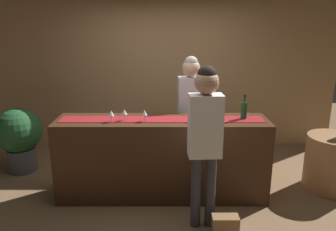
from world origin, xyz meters
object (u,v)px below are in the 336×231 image
wine_glass_mid_counter (125,112)px  wine_glass_far_end (112,113)px  round_side_table (332,163)px  potted_plant_tall (20,135)px  bartender (191,104)px  wine_bottle_clear (207,110)px  customer_sipping (206,130)px  wine_bottle_green (245,110)px  handbag (226,226)px  wine_glass_near_customer (145,113)px

wine_glass_mid_counter → wine_glass_far_end: same height
wine_glass_far_end → round_side_table: size_ratio=0.19×
wine_glass_far_end → potted_plant_tall: bearing=151.4°
bartender → wine_bottle_clear: bearing=101.5°
wine_glass_mid_counter → customer_sipping: customer_sipping is taller
wine_bottle_green → handbag: 1.38m
bartender → handbag: 1.75m
wine_bottle_clear → wine_bottle_green: size_ratio=1.00×
customer_sipping → handbag: size_ratio=6.32×
round_side_table → wine_glass_far_end: bearing=-174.5°
bartender → wine_glass_far_end: bearing=30.9°
wine_glass_near_customer → customer_sipping: 0.88m
handbag → wine_glass_mid_counter: bearing=144.7°
wine_glass_near_customer → potted_plant_tall: bearing=157.0°
wine_glass_near_customer → wine_glass_far_end: (-0.39, -0.02, 0.00)m
wine_bottle_green → wine_glass_mid_counter: wine_bottle_green is taller
wine_glass_mid_counter → potted_plant_tall: wine_glass_mid_counter is taller
wine_glass_near_customer → potted_plant_tall: wine_glass_near_customer is taller
wine_bottle_green → potted_plant_tall: size_ratio=0.31×
customer_sipping → handbag: 1.04m
wine_bottle_clear → potted_plant_tall: (-2.66, 0.70, -0.58)m
potted_plant_tall → wine_bottle_clear: bearing=-14.8°
wine_bottle_green → customer_sipping: customer_sipping is taller
handbag → wine_glass_near_customer: bearing=139.1°
wine_glass_mid_counter → bartender: bearing=37.0°
wine_glass_mid_counter → round_side_table: bearing=4.6°
wine_bottle_green → wine_glass_far_end: bearing=-175.5°
wine_glass_near_customer → handbag: (0.88, -0.76, -1.02)m
round_side_table → potted_plant_tall: bearing=172.7°
wine_glass_near_customer → bartender: bearing=48.4°
round_side_table → bartender: bearing=167.5°
wine_glass_mid_counter → handbag: bearing=-35.3°
handbag → customer_sipping: bearing=141.0°
wine_bottle_green → customer_sipping: size_ratio=0.17×
customer_sipping → potted_plant_tall: size_ratio=1.82×
wine_bottle_green → wine_glass_mid_counter: bearing=-177.2°
wine_bottle_clear → wine_glass_near_customer: wine_bottle_clear is taller
wine_bottle_clear → customer_sipping: (-0.09, -0.69, -0.03)m
wine_bottle_green → customer_sipping: (-0.55, -0.69, -0.03)m
round_side_table → customer_sipping: bearing=-154.9°
wine_glass_mid_counter → customer_sipping: 1.10m
wine_bottle_clear → wine_glass_mid_counter: bearing=-176.0°
round_side_table → potted_plant_tall: (-4.37, 0.56, 0.19)m
wine_bottle_green → wine_glass_near_customer: (-1.21, -0.11, -0.01)m
wine_glass_near_customer → handbag: size_ratio=0.51×
wine_bottle_green → wine_glass_far_end: 1.61m
potted_plant_tall → wine_glass_far_end: bearing=-28.6°
bartender → customer_sipping: size_ratio=0.98×
wine_bottle_green → wine_glass_far_end: (-1.60, -0.13, -0.01)m
wine_glass_mid_counter → potted_plant_tall: bearing=155.1°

